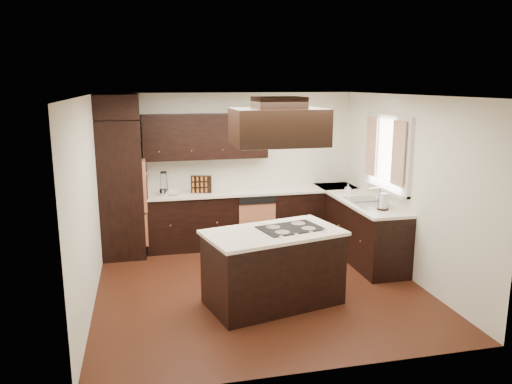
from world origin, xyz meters
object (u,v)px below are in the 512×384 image
oven_column (122,189)px  island (273,269)px  range_hood (278,127)px  spice_rack (201,184)px

oven_column → island: oven_column is taller
range_hood → island: bearing=-170.2°
oven_column → island: 2.97m
island → range_hood: range_hood is taller
oven_column → range_hood: 3.13m
oven_column → range_hood: bearing=-50.3°
oven_column → island: bearing=-51.2°
oven_column → range_hood: size_ratio=2.02×
oven_column → spice_rack: (1.24, 0.08, -0.00)m
range_hood → spice_rack: size_ratio=3.19×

